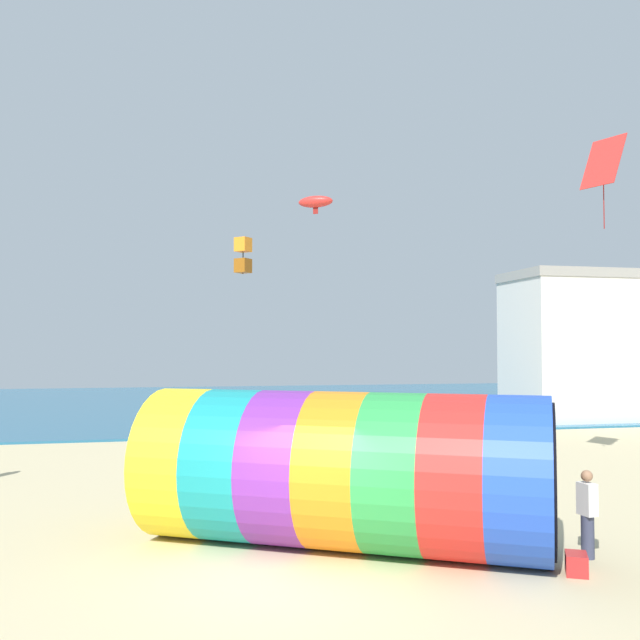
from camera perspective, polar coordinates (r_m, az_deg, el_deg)
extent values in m
plane|color=#CCBA8C|center=(12.59, -2.30, -20.40)|extent=(120.00, 120.00, 0.00)
cube|color=#236084|center=(51.22, -10.23, -6.54)|extent=(120.00, 40.00, 0.10)
cylinder|color=yellow|center=(15.50, -10.52, -11.08)|extent=(2.50, 3.21, 3.06)
cylinder|color=teal|center=(15.02, -6.66, -11.39)|extent=(2.50, 3.21, 3.06)
cylinder|color=purple|center=(14.61, -2.55, -11.67)|extent=(2.50, 3.21, 3.06)
cylinder|color=orange|center=(14.27, 1.79, -11.89)|extent=(2.50, 3.21, 3.06)
cylinder|color=green|center=(14.02, 6.31, -12.06)|extent=(2.50, 3.21, 3.06)
cylinder|color=red|center=(13.85, 10.98, -12.15)|extent=(2.50, 3.21, 3.06)
cylinder|color=blue|center=(13.77, 15.74, -12.17)|extent=(2.50, 3.21, 3.06)
cylinder|color=black|center=(13.77, 18.21, -12.14)|extent=(1.45, 2.47, 2.81)
cylinder|color=#383D56|center=(14.74, 20.63, -15.93)|extent=(0.24, 0.24, 0.80)
cube|color=white|center=(14.59, 20.59, -13.26)|extent=(0.25, 0.38, 0.60)
sphere|color=#9E7051|center=(14.51, 20.57, -11.60)|extent=(0.22, 0.22, 0.22)
cube|color=orange|center=(16.65, -6.17, 6.01)|extent=(0.43, 0.43, 0.33)
cube|color=#8F4F12|center=(16.58, -6.18, 4.34)|extent=(0.43, 0.43, 0.33)
cylinder|color=black|center=(16.61, -6.18, 5.17)|extent=(0.02, 0.02, 0.87)
cube|color=red|center=(23.01, 21.71, 11.68)|extent=(1.04, 1.32, 1.55)
cylinder|color=maroon|center=(22.77, 21.76, 8.87)|extent=(0.03, 0.03, 1.67)
ellipsoid|color=red|center=(26.38, -0.36, 9.44)|extent=(1.43, 1.19, 0.57)
cube|color=maroon|center=(26.33, -0.36, 8.84)|extent=(0.17, 0.11, 0.34)
cylinder|color=#726651|center=(28.26, 16.06, -9.32)|extent=(0.24, 0.24, 0.79)
cube|color=#2D4CA5|center=(28.18, 16.05, -7.91)|extent=(0.42, 0.33, 0.60)
sphere|color=#9E7051|center=(28.14, 16.04, -7.05)|extent=(0.22, 0.22, 0.22)
cube|color=silver|center=(40.97, 20.71, -2.33)|extent=(8.32, 4.77, 7.50)
cube|color=gray|center=(41.15, 20.63, 3.25)|extent=(8.49, 4.86, 0.50)
cube|color=red|center=(13.77, 19.83, -17.88)|extent=(0.56, 0.63, 0.36)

